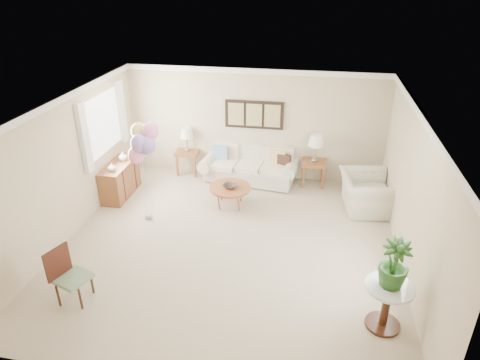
{
  "coord_description": "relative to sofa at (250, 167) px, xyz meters",
  "views": [
    {
      "loc": [
        1.33,
        -6.36,
        4.58
      ],
      "look_at": [
        0.09,
        0.6,
        1.05
      ],
      "focal_mm": 32.0,
      "sensor_mm": 36.0,
      "label": 1
    }
  ],
  "objects": [
    {
      "name": "potted_plant",
      "position": [
        2.58,
        -4.27,
        0.75
      ],
      "size": [
        0.46,
        0.46,
        0.72
      ],
      "primitive_type": "imported",
      "rotation": [
        0.0,
        0.0,
        0.15
      ],
      "color": "#214A19",
      "rests_on": "side_table"
    },
    {
      "name": "armchair",
      "position": [
        2.57,
        -0.92,
        0.04
      ],
      "size": [
        1.14,
        1.26,
        0.75
      ],
      "primitive_type": "imported",
      "rotation": [
        0.0,
        0.0,
        1.69
      ],
      "color": "beige",
      "rests_on": "ground"
    },
    {
      "name": "wall_art_triptych",
      "position": [
        0.04,
        0.23,
        1.22
      ],
      "size": [
        1.35,
        0.06,
        0.65
      ],
      "color": "black",
      "rests_on": "ground"
    },
    {
      "name": "end_table_right",
      "position": [
        1.49,
        0.01,
        0.17
      ],
      "size": [
        0.55,
        0.5,
        0.59
      ],
      "color": "brown",
      "rests_on": "ground"
    },
    {
      "name": "room_shell",
      "position": [
        -0.07,
        -2.64,
        1.3
      ],
      "size": [
        6.04,
        6.04,
        2.6
      ],
      "color": "#C8B590",
      "rests_on": "ground"
    },
    {
      "name": "lamp_left",
      "position": [
        -1.55,
        0.11,
        0.7
      ],
      "size": [
        0.32,
        0.32,
        0.57
      ],
      "color": "gray",
      "rests_on": "end_table_left"
    },
    {
      "name": "side_table",
      "position": [
        2.58,
        -4.28,
        0.21
      ],
      "size": [
        0.67,
        0.67,
        0.72
      ],
      "color": "silver",
      "rests_on": "ground"
    },
    {
      "name": "balloon_cluster",
      "position": [
        -1.72,
        -2.1,
        1.34
      ],
      "size": [
        0.58,
        0.59,
        2.03
      ],
      "color": "gray",
      "rests_on": "ground"
    },
    {
      "name": "ground_plane",
      "position": [
        0.04,
        -2.73,
        -0.33
      ],
      "size": [
        6.0,
        6.0,
        0.0
      ],
      "primitive_type": "plane",
      "color": "tan"
    },
    {
      "name": "vase_white",
      "position": [
        -2.7,
        -1.57,
        0.5
      ],
      "size": [
        0.2,
        0.2,
        0.18
      ],
      "primitive_type": "imported",
      "rotation": [
        0.0,
        0.0,
        -0.17
      ],
      "color": "silver",
      "rests_on": "credenza"
    },
    {
      "name": "decor_bowl",
      "position": [
        -0.23,
        -1.33,
        0.15
      ],
      "size": [
        0.35,
        0.35,
        0.07
      ],
      "primitive_type": "imported",
      "rotation": [
        0.0,
        0.0,
        -0.34
      ],
      "color": "#302520",
      "rests_on": "coffee_table"
    },
    {
      "name": "lamp_right",
      "position": [
        1.49,
        0.01,
        0.75
      ],
      "size": [
        0.36,
        0.36,
        0.64
      ],
      "color": "gray",
      "rests_on": "end_table_right"
    },
    {
      "name": "accent_chair",
      "position": [
        -2.05,
        -4.54,
        0.15
      ],
      "size": [
        0.57,
        0.57,
        0.91
      ],
      "color": "slate",
      "rests_on": "ground"
    },
    {
      "name": "credenza",
      "position": [
        -2.72,
        -1.23,
        0.04
      ],
      "size": [
        0.46,
        1.2,
        0.74
      ],
      "color": "brown",
      "rests_on": "ground"
    },
    {
      "name": "end_table_left",
      "position": [
        -1.55,
        0.11,
        0.17
      ],
      "size": [
        0.55,
        0.5,
        0.6
      ],
      "color": "brown",
      "rests_on": "ground"
    },
    {
      "name": "vase_sage",
      "position": [
        -2.7,
        -1.02,
        0.51
      ],
      "size": [
        0.22,
        0.22,
        0.2
      ],
      "primitive_type": "imported",
      "rotation": [
        0.0,
        0.0,
        -0.18
      ],
      "color": "silver",
      "rests_on": "credenza"
    },
    {
      "name": "sofa",
      "position": [
        0.0,
        0.0,
        0.0
      ],
      "size": [
        2.36,
        1.08,
        0.84
      ],
      "color": "beige",
      "rests_on": "ground"
    },
    {
      "name": "coffee_table",
      "position": [
        -0.23,
        -1.29,
        0.08
      ],
      "size": [
        0.88,
        0.88,
        0.44
      ],
      "color": "brown",
      "rests_on": "ground"
    }
  ]
}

